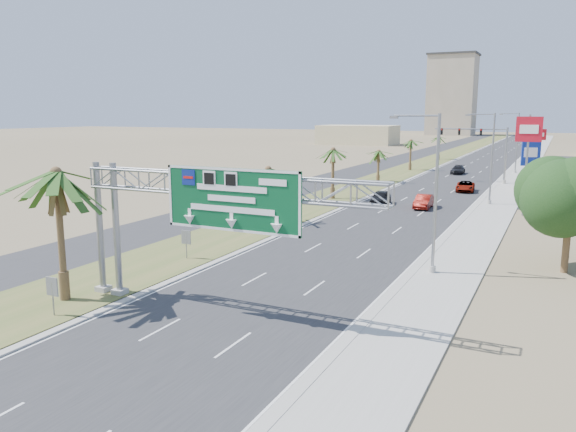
# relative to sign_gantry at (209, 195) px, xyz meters

# --- Properties ---
(ground) EXTENTS (600.00, 600.00, 0.00)m
(ground) POSITION_rel_sign_gantry_xyz_m (1.06, -9.93, -6.06)
(ground) COLOR #8C7A59
(ground) RESTS_ON ground
(road) EXTENTS (12.00, 300.00, 0.02)m
(road) POSITION_rel_sign_gantry_xyz_m (1.06, 100.07, -6.05)
(road) COLOR #28282B
(road) RESTS_ON ground
(sidewalk_right) EXTENTS (4.00, 300.00, 0.10)m
(sidewalk_right) POSITION_rel_sign_gantry_xyz_m (9.56, 100.07, -6.01)
(sidewalk_right) COLOR #9E9B93
(sidewalk_right) RESTS_ON ground
(median_grass) EXTENTS (7.00, 300.00, 0.12)m
(median_grass) POSITION_rel_sign_gantry_xyz_m (-8.94, 100.07, -6.00)
(median_grass) COLOR #4B5E29
(median_grass) RESTS_ON ground
(opposing_road) EXTENTS (8.00, 300.00, 0.02)m
(opposing_road) POSITION_rel_sign_gantry_xyz_m (-15.94, 100.07, -6.05)
(opposing_road) COLOR #28282B
(opposing_road) RESTS_ON ground
(sign_gantry) EXTENTS (16.75, 1.24, 7.50)m
(sign_gantry) POSITION_rel_sign_gantry_xyz_m (0.00, 0.00, 0.00)
(sign_gantry) COLOR gray
(sign_gantry) RESTS_ON ground
(palm_near) EXTENTS (5.70, 5.70, 8.35)m
(palm_near) POSITION_rel_sign_gantry_xyz_m (-8.14, -1.93, 0.87)
(palm_near) COLOR brown
(palm_near) RESTS_ON ground
(palm_row_b) EXTENTS (3.99, 3.99, 5.95)m
(palm_row_b) POSITION_rel_sign_gantry_xyz_m (-8.44, 22.07, -1.16)
(palm_row_b) COLOR brown
(palm_row_b) RESTS_ON ground
(palm_row_c) EXTENTS (3.99, 3.99, 6.75)m
(palm_row_c) POSITION_rel_sign_gantry_xyz_m (-8.44, 38.07, -0.39)
(palm_row_c) COLOR brown
(palm_row_c) RESTS_ON ground
(palm_row_d) EXTENTS (3.99, 3.99, 5.45)m
(palm_row_d) POSITION_rel_sign_gantry_xyz_m (-8.44, 56.07, -1.64)
(palm_row_d) COLOR brown
(palm_row_d) RESTS_ON ground
(palm_row_e) EXTENTS (3.99, 3.99, 6.15)m
(palm_row_e) POSITION_rel_sign_gantry_xyz_m (-8.44, 75.07, -0.97)
(palm_row_e) COLOR brown
(palm_row_e) RESTS_ON ground
(palm_row_f) EXTENTS (3.99, 3.99, 5.75)m
(palm_row_f) POSITION_rel_sign_gantry_xyz_m (-8.44, 100.07, -1.35)
(palm_row_f) COLOR brown
(palm_row_f) RESTS_ON ground
(streetlight_near) EXTENTS (3.27, 0.44, 10.00)m
(streetlight_near) POSITION_rel_sign_gantry_xyz_m (8.36, 12.07, -1.36)
(streetlight_near) COLOR gray
(streetlight_near) RESTS_ON ground
(streetlight_mid) EXTENTS (3.27, 0.44, 10.00)m
(streetlight_mid) POSITION_rel_sign_gantry_xyz_m (8.36, 42.07, -1.36)
(streetlight_mid) COLOR gray
(streetlight_mid) RESTS_ON ground
(streetlight_far) EXTENTS (3.27, 0.44, 10.00)m
(streetlight_far) POSITION_rel_sign_gantry_xyz_m (8.36, 78.07, -1.36)
(streetlight_far) COLOR gray
(streetlight_far) RESTS_ON ground
(signal_mast) EXTENTS (10.28, 0.71, 8.00)m
(signal_mast) POSITION_rel_sign_gantry_xyz_m (6.23, 62.05, -1.21)
(signal_mast) COLOR gray
(signal_mast) RESTS_ON ground
(oak_near) EXTENTS (4.50, 4.50, 6.80)m
(oak_near) POSITION_rel_sign_gantry_xyz_m (16.06, 16.07, -1.53)
(oak_near) COLOR brown
(oak_near) RESTS_ON ground
(median_signback_a) EXTENTS (0.75, 0.08, 2.08)m
(median_signback_a) POSITION_rel_sign_gantry_xyz_m (-6.74, -3.93, -4.61)
(median_signback_a) COLOR gray
(median_signback_a) RESTS_ON ground
(median_signback_b) EXTENTS (0.75, 0.08, 2.08)m
(median_signback_b) POSITION_rel_sign_gantry_xyz_m (-7.44, 8.07, -4.61)
(median_signback_b) COLOR gray
(median_signback_b) RESTS_ON ground
(tower_distant) EXTENTS (20.00, 16.00, 35.00)m
(tower_distant) POSITION_rel_sign_gantry_xyz_m (-30.94, 240.07, 11.44)
(tower_distant) COLOR tan
(tower_distant) RESTS_ON ground
(building_distant_left) EXTENTS (24.00, 14.00, 6.00)m
(building_distant_left) POSITION_rel_sign_gantry_xyz_m (-43.94, 150.07, -3.06)
(building_distant_left) COLOR #CBBC89
(building_distant_left) RESTS_ON ground
(car_left_lane) EXTENTS (2.34, 4.75, 1.56)m
(car_left_lane) POSITION_rel_sign_gantry_xyz_m (-2.22, 36.69, -5.28)
(car_left_lane) COLOR black
(car_left_lane) RESTS_ON ground
(car_mid_lane) EXTENTS (1.73, 4.47, 1.45)m
(car_mid_lane) POSITION_rel_sign_gantry_xyz_m (2.56, 36.45, -5.33)
(car_mid_lane) COLOR #680E09
(car_mid_lane) RESTS_ON ground
(car_right_lane) EXTENTS (2.70, 5.00, 1.33)m
(car_right_lane) POSITION_rel_sign_gantry_xyz_m (4.53, 51.63, -5.39)
(car_right_lane) COLOR gray
(car_right_lane) RESTS_ON ground
(car_far) EXTENTS (1.99, 4.76, 1.37)m
(car_far) POSITION_rel_sign_gantry_xyz_m (0.12, 72.74, -5.37)
(car_far) COLOR black
(car_far) RESTS_ON ground
(pole_sign_red_near) EXTENTS (2.41, 0.43, 9.86)m
(pole_sign_red_near) POSITION_rel_sign_gantry_xyz_m (12.34, 36.42, 1.76)
(pole_sign_red_near) COLOR gray
(pole_sign_red_near) RESTS_ON ground
(pole_sign_blue) EXTENTS (2.00, 0.89, 7.39)m
(pole_sign_blue) POSITION_rel_sign_gantry_xyz_m (12.25, 45.28, -0.64)
(pole_sign_blue) COLOR gray
(pole_sign_blue) RESTS_ON ground
(pole_sign_red_far) EXTENTS (2.18, 1.01, 7.54)m
(pole_sign_red_far) POSITION_rel_sign_gantry_xyz_m (11.75, 79.69, -0.14)
(pole_sign_red_far) COLOR gray
(pole_sign_red_far) RESTS_ON ground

